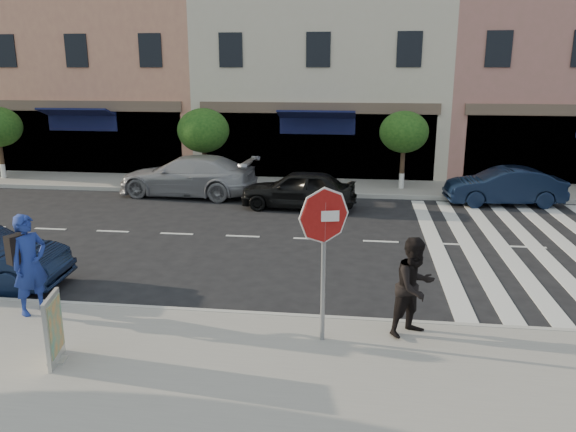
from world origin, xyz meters
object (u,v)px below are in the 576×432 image
object	(u,v)px
stop_sign	(324,232)
walker	(415,287)
car_far_right	(504,186)
photographer	(30,264)
poster_board	(54,330)
car_far_left	(188,176)
car_far_mid	(298,189)

from	to	relation	value
stop_sign	walker	size ratio (longest dim) A/B	1.52
car_far_right	stop_sign	bearing A→B (deg)	-31.28
stop_sign	photographer	distance (m)	5.76
poster_board	car_far_right	distance (m)	16.25
walker	poster_board	distance (m)	6.08
photographer	walker	size ratio (longest dim) A/B	1.10
car_far_left	car_far_right	distance (m)	11.70
stop_sign	car_far_right	world-z (taller)	stop_sign
car_far_left	car_far_right	size ratio (longest dim) A/B	1.31
walker	car_far_left	bearing A→B (deg)	84.24
stop_sign	car_far_left	distance (m)	13.08
poster_board	car_far_left	world-z (taller)	car_far_left
photographer	car_far_left	size ratio (longest dim) A/B	0.37
walker	stop_sign	bearing A→B (deg)	155.79
walker	car_far_left	size ratio (longest dim) A/B	0.34
stop_sign	car_far_mid	size ratio (longest dim) A/B	0.69
poster_board	car_far_mid	size ratio (longest dim) A/B	0.29
poster_board	car_far_left	xyz separation A→B (m)	(-1.76, 12.85, 0.06)
photographer	poster_board	world-z (taller)	photographer
car_far_mid	car_far_right	xyz separation A→B (m)	(7.26, 1.50, -0.01)
car_far_left	car_far_right	xyz separation A→B (m)	(11.70, 0.00, -0.10)
car_far_mid	car_far_right	distance (m)	7.41
stop_sign	walker	distance (m)	1.97
poster_board	walker	bearing A→B (deg)	3.87
car_far_left	poster_board	bearing A→B (deg)	12.39
poster_board	car_far_mid	world-z (taller)	car_far_mid
stop_sign	walker	world-z (taller)	stop_sign
stop_sign	car_far_left	xyz separation A→B (m)	(-5.98, 11.55, -1.36)
stop_sign	car_far_left	bearing A→B (deg)	104.09
stop_sign	car_far_mid	world-z (taller)	stop_sign
stop_sign	photographer	bearing A→B (deg)	162.16
photographer	poster_board	xyz separation A→B (m)	(1.43, -1.75, -0.43)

